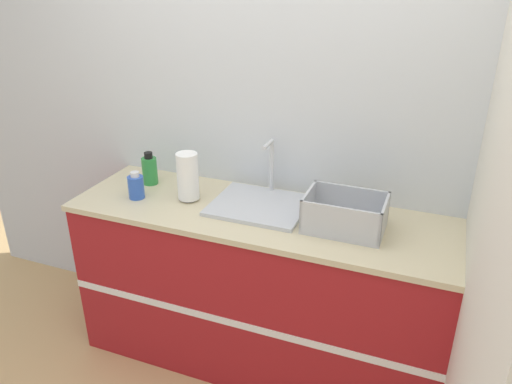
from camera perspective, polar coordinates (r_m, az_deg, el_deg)
wall_back at (r=2.63m, az=3.03°, el=8.12°), size 4.32×0.06×2.60m
wall_right at (r=2.21m, az=25.23°, el=2.41°), size 0.06×2.59×2.60m
counter_cabinet at (r=2.72m, az=0.41°, el=-10.95°), size 1.94×0.61×0.92m
sink at (r=2.53m, az=0.44°, el=-1.23°), size 0.47×0.40×0.31m
paper_towel_roll at (r=2.58m, az=-7.80°, el=1.75°), size 0.11×0.11×0.26m
dish_rack at (r=2.33m, az=10.10°, el=-2.81°), size 0.36×0.25×0.17m
bottle_blue at (r=2.68m, az=-13.55°, el=0.62°), size 0.08×0.08×0.15m
bottle_green at (r=2.83m, az=-12.05°, el=2.49°), size 0.08×0.08×0.18m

